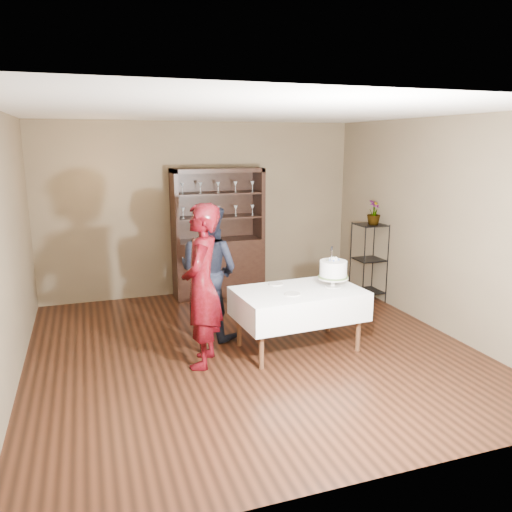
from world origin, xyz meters
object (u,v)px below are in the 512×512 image
object	(u,v)px
china_hutch	(218,254)
potted_plant	(374,213)
man	(208,271)
cake	(333,270)
plant_etagere	(369,259)
woman	(202,286)
cake_table	(298,304)

from	to	relation	value
china_hutch	potted_plant	xyz separation A→B (m)	(2.10, -1.10, 0.70)
china_hutch	man	size ratio (longest dim) A/B	1.20
china_hutch	cake	distance (m)	2.53
plant_etagere	man	distance (m)	2.71
potted_plant	cake	bearing A→B (deg)	-135.61
china_hutch	plant_etagere	world-z (taller)	china_hutch
potted_plant	man	bearing A→B (deg)	-168.19
man	potted_plant	distance (m)	2.77
china_hutch	cake	size ratio (longest dim) A/B	4.07
plant_etagere	cake	size ratio (longest dim) A/B	2.44
woman	cake	size ratio (longest dim) A/B	3.61
cake_table	potted_plant	bearing A→B (deg)	36.34
cake	man	bearing A→B (deg)	150.33
woman	man	xyz separation A→B (m)	(0.26, 0.80, -0.05)
cake_table	woman	distance (m)	1.20
cake	potted_plant	bearing A→B (deg)	44.39
china_hutch	cake	xyz separation A→B (m)	(0.76, -2.40, 0.25)
plant_etagere	cake	bearing A→B (deg)	-134.28
plant_etagere	cake_table	bearing A→B (deg)	-142.47
potted_plant	cake_table	bearing A→B (deg)	-143.66
cake_table	cake	distance (m)	0.57
cake_table	man	bearing A→B (deg)	139.95
woman	man	bearing A→B (deg)	-175.28
china_hutch	man	xyz separation A→B (m)	(-0.56, -1.65, 0.17)
man	cake_table	bearing A→B (deg)	-172.81
potted_plant	plant_etagere	bearing A→B (deg)	112.00
man	potted_plant	size ratio (longest dim) A/B	4.60
plant_etagere	man	world-z (taller)	man
man	cake	size ratio (longest dim) A/B	3.39
potted_plant	china_hutch	bearing A→B (deg)	152.42
china_hutch	plant_etagere	distance (m)	2.33
plant_etagere	man	bearing A→B (deg)	-167.20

